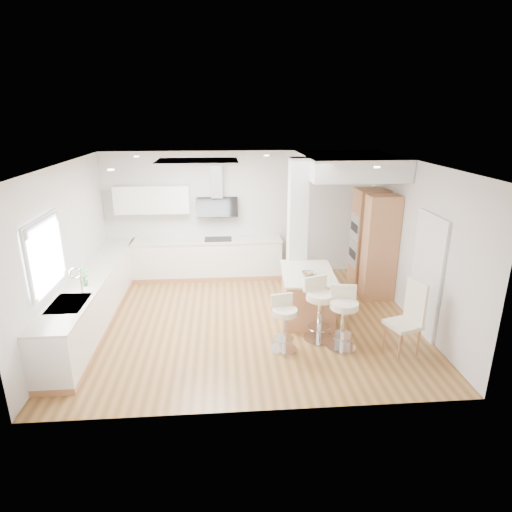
{
  "coord_description": "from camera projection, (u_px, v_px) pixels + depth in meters",
  "views": [
    {
      "loc": [
        -0.37,
        -6.98,
        3.58
      ],
      "look_at": [
        0.21,
        0.4,
        1.09
      ],
      "focal_mm": 30.0,
      "sensor_mm": 36.0,
      "label": 1
    }
  ],
  "objects": [
    {
      "name": "ground",
      "position": [
        246.0,
        320.0,
        7.77
      ],
      "size": [
        6.0,
        6.0,
        0.0
      ],
      "primitive_type": "plane",
      "color": "#9F6F3B",
      "rests_on": "ground"
    },
    {
      "name": "ceiling",
      "position": [
        246.0,
        320.0,
        7.77
      ],
      "size": [
        6.0,
        5.0,
        0.02
      ],
      "primitive_type": "cube",
      "color": "white",
      "rests_on": "ground"
    },
    {
      "name": "wall_back",
      "position": [
        240.0,
        214.0,
        9.69
      ],
      "size": [
        6.0,
        0.04,
        2.8
      ],
      "primitive_type": "cube",
      "color": "silver",
      "rests_on": "ground"
    },
    {
      "name": "wall_left",
      "position": [
        66.0,
        251.0,
        7.1
      ],
      "size": [
        0.04,
        5.0,
        2.8
      ],
      "primitive_type": "cube",
      "color": "silver",
      "rests_on": "ground"
    },
    {
      "name": "wall_right",
      "position": [
        415.0,
        243.0,
        7.55
      ],
      "size": [
        0.04,
        5.0,
        2.8
      ],
      "primitive_type": "cube",
      "color": "silver",
      "rests_on": "ground"
    },
    {
      "name": "skylight",
      "position": [
        198.0,
        162.0,
        7.39
      ],
      "size": [
        4.1,
        2.1,
        0.06
      ],
      "color": "white",
      "rests_on": "ground"
    },
    {
      "name": "window_left",
      "position": [
        45.0,
        251.0,
        6.16
      ],
      "size": [
        0.06,
        1.28,
        1.07
      ],
      "color": "white",
      "rests_on": "ground"
    },
    {
      "name": "doorway_right",
      "position": [
        426.0,
        276.0,
        7.1
      ],
      "size": [
        0.05,
        1.0,
        2.1
      ],
      "color": "#413B33",
      "rests_on": "ground"
    },
    {
      "name": "counter_left",
      "position": [
        95.0,
        297.0,
        7.64
      ],
      "size": [
        0.63,
        4.5,
        1.35
      ],
      "color": "tan",
      "rests_on": "ground"
    },
    {
      "name": "counter_back",
      "position": [
        200.0,
        248.0,
        9.58
      ],
      "size": [
        3.62,
        0.63,
        2.5
      ],
      "color": "tan",
      "rests_on": "ground"
    },
    {
      "name": "pillar",
      "position": [
        297.0,
        231.0,
        8.3
      ],
      "size": [
        0.35,
        0.35,
        2.8
      ],
      "color": "white",
      "rests_on": "ground"
    },
    {
      "name": "soffit",
      "position": [
        348.0,
        165.0,
        8.42
      ],
      "size": [
        1.78,
        2.2,
        0.4
      ],
      "color": "white",
      "rests_on": "ground"
    },
    {
      "name": "oven_column",
      "position": [
        372.0,
        242.0,
        8.79
      ],
      "size": [
        0.63,
        1.21,
        2.1
      ],
      "color": "tan",
      "rests_on": "ground"
    },
    {
      "name": "peninsula",
      "position": [
        307.0,
        294.0,
        7.82
      ],
      "size": [
        1.03,
        1.47,
        0.92
      ],
      "rotation": [
        0.0,
        0.0,
        -0.08
      ],
      "color": "tan",
      "rests_on": "ground"
    },
    {
      "name": "bar_stool_a",
      "position": [
        284.0,
        320.0,
        6.65
      ],
      "size": [
        0.48,
        0.48,
        0.91
      ],
      "rotation": [
        0.0,
        0.0,
        0.2
      ],
      "color": "silver",
      "rests_on": "ground"
    },
    {
      "name": "bar_stool_b",
      "position": [
        319.0,
        306.0,
        6.92
      ],
      "size": [
        0.61,
        0.61,
        1.07
      ],
      "rotation": [
        0.0,
        0.0,
        0.34
      ],
      "color": "silver",
      "rests_on": "ground"
    },
    {
      "name": "bar_stool_c",
      "position": [
        343.0,
        315.0,
        6.68
      ],
      "size": [
        0.52,
        0.52,
        1.03
      ],
      "rotation": [
        0.0,
        0.0,
        -0.14
      ],
      "color": "silver",
      "rests_on": "ground"
    },
    {
      "name": "dining_chair",
      "position": [
        409.0,
        315.0,
        6.59
      ],
      "size": [
        0.57,
        0.57,
        1.17
      ],
      "rotation": [
        0.0,
        0.0,
        0.31
      ],
      "color": "#F3E6C6",
      "rests_on": "ground"
    }
  ]
}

